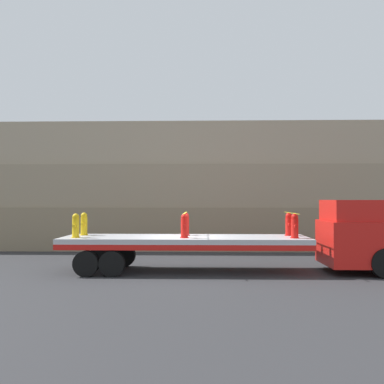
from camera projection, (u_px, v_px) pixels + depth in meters
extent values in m
plane|color=#2D2D30|center=(185.00, 272.00, 16.29)|extent=(120.00, 120.00, 0.00)
cube|color=#84755B|center=(191.00, 228.00, 23.87)|extent=(60.00, 3.00, 2.32)
cube|color=gray|center=(191.00, 187.00, 24.06)|extent=(60.00, 3.00, 2.32)
cube|color=tan|center=(191.00, 146.00, 24.25)|extent=(60.00, 3.00, 2.32)
cube|color=red|center=(360.00, 243.00, 16.12)|extent=(2.68, 2.49, 1.66)
cube|color=red|center=(352.00, 210.00, 16.15)|extent=(1.88, 2.29, 0.79)
cube|color=black|center=(379.00, 234.00, 16.10)|extent=(1.07, 2.19, 0.93)
cylinder|color=black|center=(361.00, 255.00, 17.28)|extent=(1.05, 0.28, 1.05)
cube|color=#B2B2B7|center=(185.00, 239.00, 16.31)|extent=(9.30, 2.50, 0.19)
cube|color=red|center=(184.00, 248.00, 15.10)|extent=(9.30, 0.08, 0.20)
cube|color=red|center=(186.00, 241.00, 17.52)|extent=(9.30, 0.08, 0.20)
cylinder|color=black|center=(112.00, 264.00, 15.22)|extent=(0.92, 0.30, 0.92)
cylinder|color=black|center=(124.00, 255.00, 17.52)|extent=(0.92, 0.30, 0.92)
cylinder|color=black|center=(86.00, 264.00, 15.25)|extent=(0.92, 0.30, 0.92)
cylinder|color=black|center=(102.00, 255.00, 17.55)|extent=(0.92, 0.30, 0.92)
cylinder|color=gold|center=(76.00, 237.00, 15.88)|extent=(0.33, 0.33, 0.03)
cylinder|color=gold|center=(76.00, 228.00, 15.89)|extent=(0.26, 0.26, 0.72)
sphere|color=gold|center=(76.00, 217.00, 15.89)|extent=(0.25, 0.25, 0.25)
cylinder|color=gold|center=(74.00, 226.00, 15.69)|extent=(0.12, 0.14, 0.12)
cylinder|color=gold|center=(77.00, 225.00, 16.09)|extent=(0.12, 0.14, 0.12)
cylinder|color=gold|center=(84.00, 235.00, 16.98)|extent=(0.33, 0.33, 0.03)
cylinder|color=gold|center=(84.00, 226.00, 16.98)|extent=(0.26, 0.26, 0.72)
sphere|color=gold|center=(84.00, 216.00, 16.99)|extent=(0.25, 0.25, 0.25)
cylinder|color=gold|center=(83.00, 224.00, 16.79)|extent=(0.12, 0.14, 0.12)
cylinder|color=gold|center=(85.00, 224.00, 17.18)|extent=(0.12, 0.14, 0.12)
cylinder|color=red|center=(184.00, 237.00, 15.76)|extent=(0.33, 0.33, 0.03)
cylinder|color=red|center=(184.00, 228.00, 15.77)|extent=(0.26, 0.26, 0.72)
sphere|color=red|center=(184.00, 217.00, 15.78)|extent=(0.25, 0.25, 0.25)
cylinder|color=red|center=(184.00, 226.00, 15.57)|extent=(0.12, 0.14, 0.12)
cylinder|color=red|center=(185.00, 225.00, 15.97)|extent=(0.12, 0.14, 0.12)
cylinder|color=red|center=(186.00, 235.00, 16.86)|extent=(0.33, 0.33, 0.03)
cylinder|color=red|center=(186.00, 226.00, 16.87)|extent=(0.26, 0.26, 0.72)
sphere|color=red|center=(186.00, 216.00, 16.88)|extent=(0.25, 0.25, 0.25)
cylinder|color=red|center=(185.00, 224.00, 16.67)|extent=(0.12, 0.14, 0.12)
cylinder|color=red|center=(186.00, 224.00, 17.07)|extent=(0.12, 0.14, 0.12)
cylinder|color=red|center=(295.00, 238.00, 15.65)|extent=(0.33, 0.33, 0.03)
cylinder|color=red|center=(295.00, 228.00, 15.65)|extent=(0.26, 0.26, 0.72)
sphere|color=red|center=(295.00, 217.00, 15.66)|extent=(0.25, 0.25, 0.25)
cylinder|color=red|center=(296.00, 226.00, 15.46)|extent=(0.12, 0.14, 0.12)
cylinder|color=red|center=(294.00, 226.00, 15.85)|extent=(0.12, 0.14, 0.12)
cylinder|color=red|center=(289.00, 235.00, 16.75)|extent=(0.33, 0.33, 0.03)
cylinder|color=red|center=(289.00, 226.00, 16.75)|extent=(0.26, 0.26, 0.72)
sphere|color=red|center=(289.00, 216.00, 16.76)|extent=(0.25, 0.25, 0.25)
cylinder|color=red|center=(290.00, 225.00, 16.56)|extent=(0.12, 0.14, 0.12)
cylinder|color=red|center=(288.00, 224.00, 16.95)|extent=(0.12, 0.14, 0.12)
cube|color=yellow|center=(185.00, 213.00, 16.33)|extent=(0.05, 2.70, 0.01)
cube|color=yellow|center=(292.00, 213.00, 16.21)|extent=(0.05, 2.70, 0.01)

